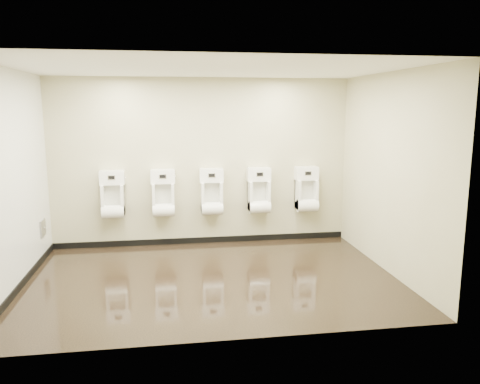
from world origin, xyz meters
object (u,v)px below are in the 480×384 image
object	(u,v)px
urinal_0	(113,198)
urinal_2	(212,195)
access_panel	(43,228)
urinal_3	(259,194)
urinal_4	(307,193)
urinal_1	(163,197)

from	to	relation	value
urinal_0	urinal_2	world-z (taller)	same
access_panel	urinal_3	world-z (taller)	urinal_3
access_panel	urinal_4	distance (m)	4.31
access_panel	urinal_4	xyz separation A→B (m)	(4.28, 0.42, 0.36)
urinal_2	urinal_3	distance (m)	0.81
urinal_0	urinal_3	xyz separation A→B (m)	(2.43, 0.00, 0.00)
urinal_0	urinal_1	size ratio (longest dim) A/B	1.00
urinal_0	urinal_4	size ratio (longest dim) A/B	1.00
access_panel	urinal_0	distance (m)	1.15
urinal_4	urinal_2	bearing A→B (deg)	180.00
urinal_0	urinal_4	world-z (taller)	same
urinal_1	urinal_2	xyz separation A→B (m)	(0.80, 0.00, 0.00)
urinal_0	access_panel	bearing A→B (deg)	-157.68
urinal_2	urinal_4	bearing A→B (deg)	0.00
urinal_0	urinal_3	world-z (taller)	same
access_panel	urinal_3	xyz separation A→B (m)	(3.44, 0.42, 0.36)
urinal_1	urinal_0	bearing A→B (deg)	180.00
urinal_1	urinal_3	bearing A→B (deg)	0.00
access_panel	urinal_3	bearing A→B (deg)	6.89
urinal_1	urinal_4	xyz separation A→B (m)	(2.46, 0.00, 0.00)
access_panel	urinal_1	world-z (taller)	urinal_1
urinal_1	access_panel	bearing A→B (deg)	-167.17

